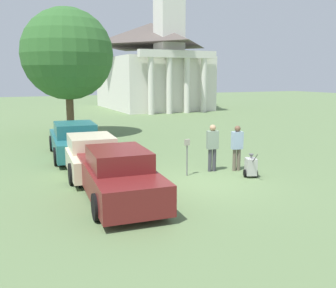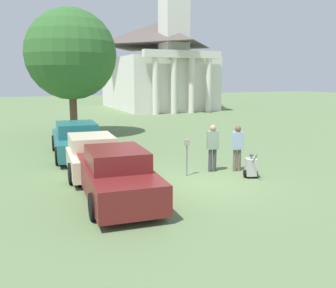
# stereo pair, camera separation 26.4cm
# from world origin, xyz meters

# --- Properties ---
(ground_plane) EXTENTS (120.00, 120.00, 0.00)m
(ground_plane) POSITION_xyz_m (0.00, 0.00, 0.00)
(ground_plane) COLOR #607A4C
(parked_car_maroon) EXTENTS (2.22, 5.12, 1.51)m
(parked_car_maroon) POSITION_xyz_m (-3.05, -0.30, 0.70)
(parked_car_maroon) COLOR maroon
(parked_car_maroon) RESTS_ON ground_plane
(parked_car_cream) EXTENTS (2.19, 4.88, 1.41)m
(parked_car_cream) POSITION_xyz_m (-3.05, 3.07, 0.66)
(parked_car_cream) COLOR beige
(parked_car_cream) RESTS_ON ground_plane
(parked_car_teal) EXTENTS (2.32, 5.22, 1.53)m
(parked_car_teal) POSITION_xyz_m (-3.05, 6.18, 0.71)
(parked_car_teal) COLOR #23666B
(parked_car_teal) RESTS_ON ground_plane
(parking_meter) EXTENTS (0.18, 0.09, 1.34)m
(parking_meter) POSITION_xyz_m (-0.02, 1.12, 0.94)
(parking_meter) COLOR slate
(parking_meter) RESTS_ON ground_plane
(person_worker) EXTENTS (0.46, 0.30, 1.78)m
(person_worker) POSITION_xyz_m (1.15, 1.31, 1.02)
(person_worker) COLOR #3F3F47
(person_worker) RESTS_ON ground_plane
(person_supervisor) EXTENTS (0.46, 0.30, 1.73)m
(person_supervisor) POSITION_xyz_m (2.05, 1.01, 0.99)
(person_supervisor) COLOR #665B4C
(person_supervisor) RESTS_ON ground_plane
(equipment_cart) EXTENTS (0.56, 0.99, 1.00)m
(equipment_cart) POSITION_xyz_m (1.97, 0.01, 0.39)
(equipment_cart) COLOR #B2B2AD
(equipment_cart) RESTS_ON ground_plane
(church) EXTENTS (9.58, 13.40, 20.73)m
(church) POSITION_xyz_m (9.86, 28.33, 5.21)
(church) COLOR silver
(church) RESTS_ON ground_plane
(shade_tree) EXTENTS (5.28, 5.28, 7.45)m
(shade_tree) POSITION_xyz_m (-2.16, 12.15, 4.80)
(shade_tree) COLOR brown
(shade_tree) RESTS_ON ground_plane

